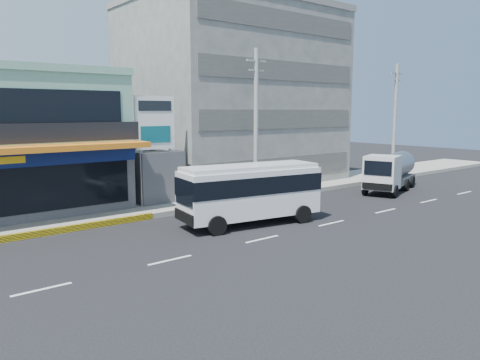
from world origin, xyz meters
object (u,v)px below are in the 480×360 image
(utility_pole_far, at_px, (395,121))
(sedan, at_px, (257,203))
(concrete_building, at_px, (233,99))
(billboard, at_px, (155,129))
(satellite_dish, at_px, (149,149))
(shop_building, at_px, (1,146))
(minibus, at_px, (250,189))
(tanker_truck, at_px, (390,171))
(utility_pole_near, at_px, (256,124))

(utility_pole_far, bearing_deg, sedan, -169.34)
(concrete_building, xyz_separation_m, billboard, (-10.50, -5.80, -2.07))
(satellite_dish, height_order, utility_pole_far, utility_pole_far)
(shop_building, bearing_deg, minibus, -49.93)
(billboard, distance_m, tanker_truck, 17.95)
(concrete_building, height_order, tanker_truck, concrete_building)
(tanker_truck, bearing_deg, satellite_dish, 156.50)
(minibus, height_order, sedan, minibus)
(utility_pole_near, height_order, utility_pole_far, same)
(sedan, relative_size, tanker_truck, 0.62)
(satellite_dish, relative_size, utility_pole_near, 0.15)
(satellite_dish, xyz_separation_m, sedan, (3.00, -7.18, -2.78))
(satellite_dish, distance_m, minibus, 8.65)
(shop_building, relative_size, concrete_building, 0.77)
(concrete_building, distance_m, utility_pole_near, 8.79)
(billboard, distance_m, utility_pole_far, 22.57)
(satellite_dish, relative_size, utility_pole_far, 0.15)
(minibus, relative_size, sedan, 1.69)
(billboard, xyz_separation_m, tanker_truck, (16.82, -5.29, -3.39))
(shop_building, height_order, satellite_dish, shop_building)
(utility_pole_near, relative_size, utility_pole_far, 1.00)
(billboard, height_order, utility_pole_far, utility_pole_far)
(shop_building, relative_size, sedan, 2.66)
(billboard, bearing_deg, concrete_building, 28.92)
(concrete_building, relative_size, tanker_truck, 2.12)
(minibus, bearing_deg, utility_pole_near, 46.57)
(utility_pole_near, xyz_separation_m, utility_pole_far, (16.00, 0.00, 0.00))
(utility_pole_near, bearing_deg, billboard, 164.52)
(utility_pole_far, relative_size, minibus, 1.27)
(shop_building, bearing_deg, concrete_building, 3.35)
(utility_pole_near, relative_size, tanker_truck, 1.32)
(shop_building, height_order, concrete_building, concrete_building)
(concrete_building, xyz_separation_m, sedan, (-7.00, -11.18, -6.21))
(utility_pole_far, height_order, tanker_truck, utility_pole_far)
(utility_pole_near, height_order, tanker_truck, utility_pole_near)
(concrete_building, height_order, utility_pole_near, concrete_building)
(minibus, bearing_deg, shop_building, 130.07)
(utility_pole_near, distance_m, minibus, 7.31)
(billboard, bearing_deg, satellite_dish, 74.48)
(billboard, relative_size, tanker_truck, 0.91)
(utility_pole_near, relative_size, minibus, 1.27)
(concrete_building, height_order, satellite_dish, concrete_building)
(concrete_building, relative_size, utility_pole_far, 1.60)
(satellite_dish, xyz_separation_m, tanker_truck, (16.32, -7.09, -2.04))
(satellite_dish, xyz_separation_m, utility_pole_far, (22.00, -3.60, 1.57))
(billboard, bearing_deg, sedan, -56.93)
(shop_building, distance_m, utility_pole_near, 15.50)
(utility_pole_far, relative_size, sedan, 2.14)
(utility_pole_near, xyz_separation_m, sedan, (-3.00, -3.58, -4.35))
(minibus, height_order, tanker_truck, minibus)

